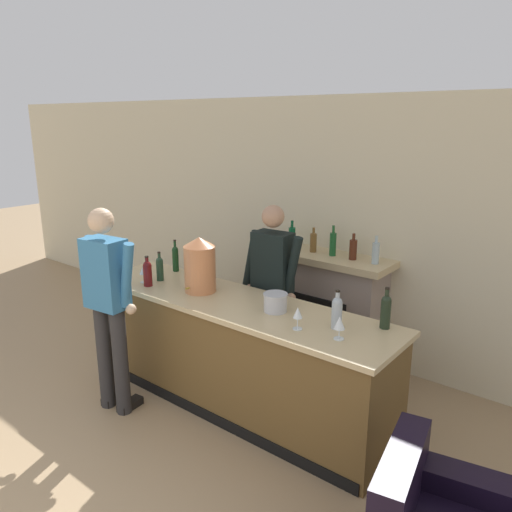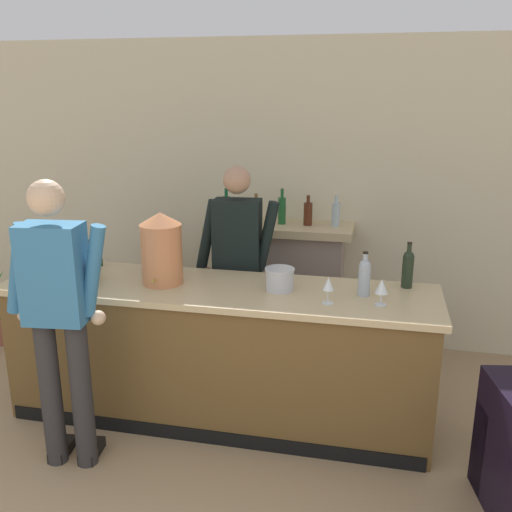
# 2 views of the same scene
# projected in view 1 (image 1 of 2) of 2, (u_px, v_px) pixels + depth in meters

# --- Properties ---
(wall_back_panel) EXTENTS (12.00, 0.07, 2.75)m
(wall_back_panel) POSITION_uv_depth(u_px,v_px,m) (326.00, 228.00, 5.38)
(wall_back_panel) COLOR beige
(wall_back_panel) RESTS_ON ground_plane
(bar_counter) EXTENTS (3.01, 0.77, 1.00)m
(bar_counter) POSITION_uv_depth(u_px,v_px,m) (234.00, 353.00, 4.43)
(bar_counter) COLOR brown
(bar_counter) RESTS_ON ground_plane
(fireplace_stone) EXTENTS (1.28, 0.52, 1.48)m
(fireplace_stone) POSITION_uv_depth(u_px,v_px,m) (330.00, 307.00, 5.25)
(fireplace_stone) COLOR gray
(fireplace_stone) RESTS_ON ground_plane
(potted_plant_corner) EXTENTS (0.45, 0.50, 0.69)m
(potted_plant_corner) POSITION_uv_depth(u_px,v_px,m) (135.00, 294.00, 6.54)
(potted_plant_corner) COLOR #A15845
(potted_plant_corner) RESTS_ON ground_plane
(person_customer) EXTENTS (0.66, 0.34, 1.82)m
(person_customer) POSITION_uv_depth(u_px,v_px,m) (108.00, 302.00, 4.22)
(person_customer) COLOR #2C2A2B
(person_customer) RESTS_ON ground_plane
(person_bartender) EXTENTS (0.66, 0.32, 1.76)m
(person_bartender) POSITION_uv_depth(u_px,v_px,m) (272.00, 287.00, 4.72)
(person_bartender) COLOR #212B22
(person_bartender) RESTS_ON ground_plane
(copper_dispenser) EXTENTS (0.29, 0.33, 0.50)m
(copper_dispenser) POSITION_uv_depth(u_px,v_px,m) (200.00, 264.00, 4.47)
(copper_dispenser) COLOR #CE7C4C
(copper_dispenser) RESTS_ON bar_counter
(ice_bucket_steel) EXTENTS (0.20, 0.20, 0.15)m
(ice_bucket_steel) POSITION_uv_depth(u_px,v_px,m) (275.00, 302.00, 4.04)
(ice_bucket_steel) COLOR silver
(ice_bucket_steel) RESTS_ON bar_counter
(wine_bottle_rose_blush) EXTENTS (0.08, 0.08, 0.30)m
(wine_bottle_rose_blush) POSITION_uv_depth(u_px,v_px,m) (337.00, 311.00, 3.70)
(wine_bottle_rose_blush) COLOR #A2AFBA
(wine_bottle_rose_blush) RESTS_ON bar_counter
(wine_bottle_chardonnay_pale) EXTENTS (0.08, 0.08, 0.32)m
(wine_bottle_chardonnay_pale) POSITION_uv_depth(u_px,v_px,m) (386.00, 310.00, 3.70)
(wine_bottle_chardonnay_pale) COLOR #1F2C1C
(wine_bottle_chardonnay_pale) RESTS_ON bar_counter
(wine_bottle_riesling_slim) EXTENTS (0.07, 0.07, 0.29)m
(wine_bottle_riesling_slim) POSITION_uv_depth(u_px,v_px,m) (160.00, 268.00, 4.80)
(wine_bottle_riesling_slim) COLOR #22402A
(wine_bottle_riesling_slim) RESTS_ON bar_counter
(wine_bottle_cabernet_heavy) EXTENTS (0.08, 0.08, 0.29)m
(wine_bottle_cabernet_heavy) POSITION_uv_depth(u_px,v_px,m) (148.00, 272.00, 4.64)
(wine_bottle_cabernet_heavy) COLOR maroon
(wine_bottle_cabernet_heavy) RESTS_ON bar_counter
(wine_bottle_port_short) EXTENTS (0.06, 0.06, 0.33)m
(wine_bottle_port_short) POSITION_uv_depth(u_px,v_px,m) (175.00, 257.00, 5.10)
(wine_bottle_port_short) COLOR #163A1A
(wine_bottle_port_short) RESTS_ON bar_counter
(wine_bottle_burgundy_dark) EXTENTS (0.08, 0.08, 0.35)m
(wine_bottle_burgundy_dark) POSITION_uv_depth(u_px,v_px,m) (205.00, 264.00, 4.83)
(wine_bottle_burgundy_dark) COLOR #5A1117
(wine_bottle_burgundy_dark) RESTS_ON bar_counter
(wine_glass_by_dispenser) EXTENTS (0.08, 0.08, 0.16)m
(wine_glass_by_dispenser) POSITION_uv_depth(u_px,v_px,m) (143.00, 271.00, 4.75)
(wine_glass_by_dispenser) COLOR silver
(wine_glass_by_dispenser) RESTS_ON bar_counter
(wine_glass_front_left) EXTENTS (0.08, 0.08, 0.17)m
(wine_glass_front_left) POSITION_uv_depth(u_px,v_px,m) (339.00, 323.00, 3.52)
(wine_glass_front_left) COLOR silver
(wine_glass_front_left) RESTS_ON bar_counter
(wine_glass_mid_counter) EXTENTS (0.07, 0.07, 0.17)m
(wine_glass_mid_counter) POSITION_uv_depth(u_px,v_px,m) (298.00, 314.00, 3.68)
(wine_glass_mid_counter) COLOR silver
(wine_glass_mid_counter) RESTS_ON bar_counter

